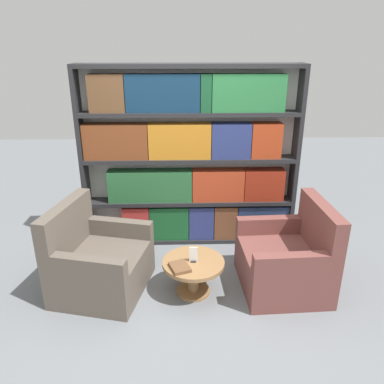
# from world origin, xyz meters

# --- Properties ---
(ground_plane) EXTENTS (14.00, 14.00, 0.00)m
(ground_plane) POSITION_xyz_m (0.00, 0.00, 0.00)
(ground_plane) COLOR slate
(bookshelf) EXTENTS (2.70, 0.30, 2.28)m
(bookshelf) POSITION_xyz_m (0.02, 1.24, 1.12)
(bookshelf) COLOR silver
(bookshelf) RESTS_ON ground_plane
(armchair_left) EXTENTS (1.06, 1.10, 0.97)m
(armchair_left) POSITION_xyz_m (-1.01, 0.16, 0.32)
(armchair_left) COLOR brown
(armchair_left) RESTS_ON ground_plane
(armchair_right) EXTENTS (0.91, 0.97, 0.97)m
(armchair_right) POSITION_xyz_m (1.02, 0.16, 0.32)
(armchair_right) COLOR brown
(armchair_right) RESTS_ON ground_plane
(coffee_table) EXTENTS (0.65, 0.65, 0.38)m
(coffee_table) POSITION_xyz_m (0.01, 0.06, 0.28)
(coffee_table) COLOR olive
(coffee_table) RESTS_ON ground_plane
(table_sign) EXTENTS (0.09, 0.06, 0.17)m
(table_sign) POSITION_xyz_m (0.01, 0.06, 0.46)
(table_sign) COLOR black
(table_sign) RESTS_ON coffee_table
(stray_book) EXTENTS (0.24, 0.27, 0.03)m
(stray_book) POSITION_xyz_m (-0.13, -0.07, 0.40)
(stray_book) COLOR brown
(stray_book) RESTS_ON coffee_table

